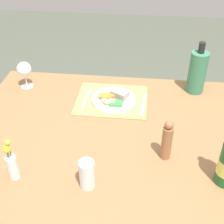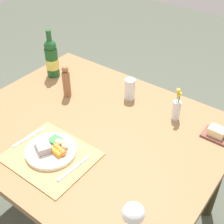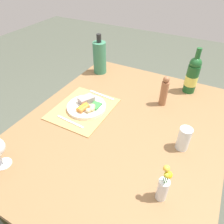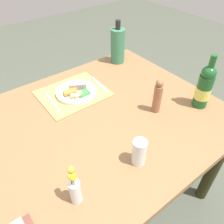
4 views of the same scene
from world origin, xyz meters
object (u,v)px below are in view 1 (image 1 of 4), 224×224
at_px(knife, 87,98).
at_px(pepper_mill, 167,140).
at_px(cooler_bottle, 197,72).
at_px(water_tumbler, 87,176).
at_px(fork, 144,104).
at_px(flower_vase, 12,164).
at_px(dinner_plate, 114,99).
at_px(wine_glass, 24,70).
at_px(dining_table, 103,147).

height_order(knife, pepper_mill, pepper_mill).
xyz_separation_m(pepper_mill, cooler_bottle, (-0.18, -0.57, 0.03)).
bearing_deg(water_tumbler, fork, -109.38).
height_order(pepper_mill, cooler_bottle, cooler_bottle).
xyz_separation_m(fork, flower_vase, (0.51, 0.58, 0.07)).
xyz_separation_m(dinner_plate, wine_glass, (0.53, -0.11, 0.09)).
bearing_deg(knife, pepper_mill, 140.28).
bearing_deg(knife, flower_vase, 76.55).
xyz_separation_m(dining_table, fork, (-0.19, -0.25, 0.11)).
height_order(fork, knife, same).
height_order(wine_glass, flower_vase, flower_vase).
height_order(cooler_bottle, water_tumbler, cooler_bottle).
bearing_deg(pepper_mill, dinner_plate, -55.80).
bearing_deg(pepper_mill, fork, -74.82).
relative_size(dining_table, water_tumbler, 10.58).
distance_m(fork, cooler_bottle, 0.36).
distance_m(dining_table, fork, 0.33).
xyz_separation_m(dining_table, dinner_plate, (-0.03, -0.26, 0.13)).
bearing_deg(dinner_plate, knife, -5.47).
distance_m(dining_table, water_tumbler, 0.37).
relative_size(dinner_plate, wine_glass, 1.51).
bearing_deg(cooler_bottle, wine_glass, 3.49).
xyz_separation_m(knife, pepper_mill, (-0.42, 0.41, 0.09)).
relative_size(flower_vase, water_tumbler, 1.54).
distance_m(fork, pepper_mill, 0.41).
bearing_deg(wine_glass, dinner_plate, 168.06).
height_order(dining_table, knife, knife).
height_order(dinner_plate, flower_vase, flower_vase).
bearing_deg(dinner_plate, cooler_bottle, -159.14).
height_order(knife, wine_glass, wine_glass).
bearing_deg(dining_table, fork, -127.79).
bearing_deg(dining_table, flower_vase, 45.71).
height_order(dinner_plate, water_tumbler, water_tumbler).
bearing_deg(wine_glass, pepper_mill, 147.61).
bearing_deg(cooler_bottle, knife, 14.61).
distance_m(dinner_plate, cooler_bottle, 0.50).
distance_m(dinner_plate, water_tumbler, 0.60).
bearing_deg(fork, flower_vase, 54.06).
height_order(dinner_plate, pepper_mill, pepper_mill).
bearing_deg(knife, fork, -179.68).
relative_size(dinner_plate, flower_vase, 1.22).
relative_size(dinner_plate, fork, 1.24).
bearing_deg(water_tumbler, dinner_plate, -94.03).
height_order(dining_table, pepper_mill, pepper_mill).
xyz_separation_m(fork, pepper_mill, (-0.11, 0.39, 0.09)).
relative_size(knife, flower_vase, 0.97).
height_order(dining_table, dinner_plate, dinner_plate).
bearing_deg(pepper_mill, water_tumbler, 32.43).
bearing_deg(wine_glass, knife, 165.52).
distance_m(wine_glass, pepper_mill, 0.95).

